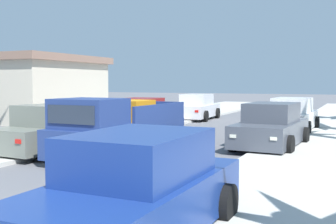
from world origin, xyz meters
TOP-DOWN VIEW (x-y plane):
  - sidewalk_left at (-5.33, 12.00)m, footprint 5.16×60.00m
  - curb_left at (-4.14, 12.00)m, footprint 0.16×60.00m
  - curb_right at (4.14, 12.00)m, footprint 0.16×60.00m
  - pickup_truck at (-0.80, 7.55)m, footprint 2.32×5.26m
  - car_left_near at (3.05, 11.18)m, footprint 2.21×4.34m
  - car_right_near at (-3.08, 7.41)m, footprint 2.20×4.33m
  - car_left_mid at (3.00, 1.78)m, footprint 2.07×4.28m
  - car_right_mid at (2.98, 16.39)m, footprint 2.15×4.32m
  - car_left_far at (-3.09, 13.13)m, footprint 2.18×4.33m
  - car_right_far at (-3.16, 20.56)m, footprint 2.19×4.33m
  - roadside_house at (-13.93, 16.23)m, footprint 10.64×7.34m

SIDE VIEW (x-z plane):
  - curb_left at x=-4.14m, z-range 0.00..0.10m
  - curb_right at x=4.14m, z-range 0.00..0.10m
  - sidewalk_left at x=-5.33m, z-range 0.00..0.12m
  - car_left_near at x=3.05m, z-range -0.06..1.48m
  - car_right_near at x=-3.08m, z-range -0.06..1.48m
  - car_left_mid at x=3.00m, z-range -0.06..1.48m
  - car_right_mid at x=2.98m, z-range -0.06..1.48m
  - car_left_far at x=-3.09m, z-range -0.06..1.48m
  - car_right_far at x=-3.16m, z-range -0.06..1.48m
  - pickup_truck at x=-0.80m, z-range -0.09..1.71m
  - roadside_house at x=-13.93m, z-range 0.02..3.80m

